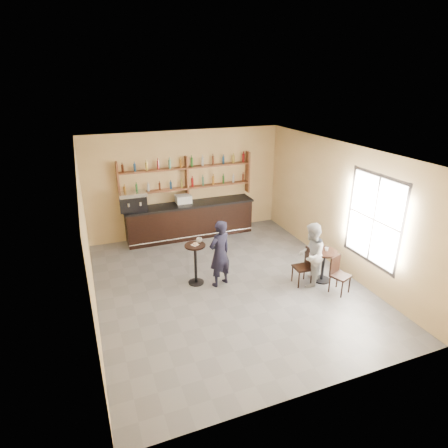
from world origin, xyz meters
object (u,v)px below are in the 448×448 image
object	(u,v)px
bar_counter	(190,220)
man_main	(220,254)
chair_west	(302,267)
pastry_case	(183,200)
chair_south	(341,276)
patron_second	(311,255)
espresso_machine	(133,201)
pedestal_table	(196,264)
cafe_table	(323,266)

from	to	relation	value
bar_counter	man_main	size ratio (longest dim) A/B	2.41
man_main	chair_west	bearing A→B (deg)	139.78
pastry_case	chair_south	bearing A→B (deg)	-57.73
pastry_case	patron_second	xyz separation A→B (m)	(2.01, -3.79, -0.43)
espresso_machine	chair_west	xyz separation A→B (m)	(3.33, -3.71, -0.89)
chair_west	espresso_machine	bearing A→B (deg)	-135.15
espresso_machine	pastry_case	bearing A→B (deg)	5.61
bar_counter	chair_south	size ratio (longest dim) A/B	4.51
chair_west	pedestal_table	bearing A→B (deg)	-108.86
pastry_case	pedestal_table	xyz separation A→B (m)	(-0.49, -2.77, -0.70)
cafe_table	chair_south	world-z (taller)	chair_south
bar_counter	patron_second	size ratio (longest dim) A/B	2.54
cafe_table	patron_second	world-z (taller)	patron_second
bar_counter	chair_south	xyz separation A→B (m)	(2.28, -4.36, -0.10)
chair_west	chair_south	distance (m)	0.88
man_main	pastry_case	bearing A→B (deg)	-109.65
pastry_case	man_main	world-z (taller)	man_main
bar_counter	man_main	xyz separation A→B (m)	(-0.16, -3.04, 0.29)
espresso_machine	cafe_table	size ratio (longest dim) A/B	0.95
bar_counter	pastry_case	bearing A→B (deg)	180.00
man_main	cafe_table	bearing A→B (deg)	143.06
pedestal_table	man_main	xyz separation A→B (m)	(0.51, -0.27, 0.31)
chair_south	patron_second	size ratio (longest dim) A/B	0.56
bar_counter	patron_second	distance (m)	4.21
man_main	espresso_machine	bearing A→B (deg)	-83.92
bar_counter	pastry_case	world-z (taller)	pastry_case
pedestal_table	cafe_table	bearing A→B (deg)	-18.85
bar_counter	pastry_case	xyz separation A→B (m)	(-0.18, 0.00, 0.67)
bar_counter	chair_south	world-z (taller)	bar_counter
espresso_machine	patron_second	world-z (taller)	espresso_machine
patron_second	man_main	bearing A→B (deg)	-68.24
pastry_case	chair_west	world-z (taller)	pastry_case
cafe_table	patron_second	distance (m)	0.55
cafe_table	chair_south	bearing A→B (deg)	-85.24
pastry_case	man_main	distance (m)	3.06
pedestal_table	chair_south	size ratio (longest dim) A/B	1.16
pastry_case	chair_south	xyz separation A→B (m)	(2.46, -4.36, -0.77)
espresso_machine	bar_counter	bearing A→B (deg)	5.61
espresso_machine	pastry_case	xyz separation A→B (m)	(1.47, 0.00, -0.13)
pastry_case	chair_west	xyz separation A→B (m)	(1.86, -3.71, -0.76)
patron_second	cafe_table	bearing A→B (deg)	136.62
pedestal_table	cafe_table	xyz separation A→B (m)	(2.90, -0.99, -0.11)
bar_counter	cafe_table	size ratio (longest dim) A/B	4.96
man_main	patron_second	bearing A→B (deg)	139.18
chair_west	pastry_case	bearing A→B (deg)	-150.41
cafe_table	pedestal_table	bearing A→B (deg)	161.15
pedestal_table	chair_west	size ratio (longest dim) A/B	1.14
espresso_machine	man_main	distance (m)	3.42
pedestal_table	patron_second	distance (m)	2.72
espresso_machine	chair_west	size ratio (longest dim) A/B	0.85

